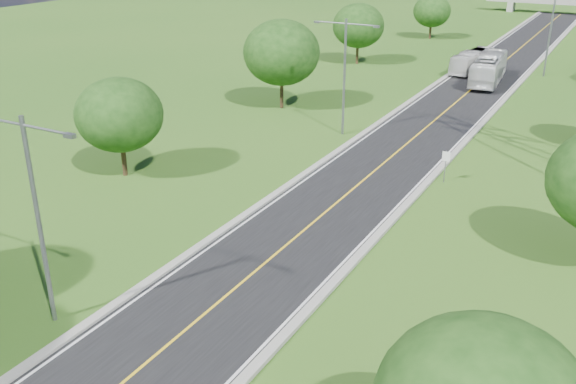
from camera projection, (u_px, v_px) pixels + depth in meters
ground at (455, 104)px, 66.48m from camera, size 260.00×260.00×0.00m
road at (469, 91)px, 71.32m from camera, size 8.00×150.00×0.06m
curb_left at (432, 86)px, 73.17m from camera, size 0.50×150.00×0.22m
curb_right at (509, 95)px, 69.40m from camera, size 0.50×150.00×0.22m
speed_limit_sign at (446, 162)px, 45.78m from camera, size 0.55×0.09×2.40m
overpass at (563, 2)px, 130.14m from camera, size 30.00×3.00×3.20m
streetlight_near_left at (36, 205)px, 28.08m from camera, size 5.90×0.25×10.00m
streetlight_mid_left at (345, 67)px, 54.73m from camera, size 5.90×0.25×10.00m
streetlight_far_right at (551, 27)px, 76.04m from camera, size 5.90×0.25×10.00m
tree_lb at (119, 115)px, 45.94m from camera, size 6.30×6.30×7.33m
tree_lc at (282, 53)px, 62.90m from camera, size 7.56×7.56×8.79m
tree_ld at (358, 26)px, 83.41m from camera, size 6.72×6.72×7.82m
tree_le at (432, 11)px, 101.92m from camera, size 5.88×5.88×6.84m
bus_outbound at (489, 69)px, 74.25m from camera, size 3.77×12.01×3.29m
bus_inbound at (472, 61)px, 79.93m from camera, size 3.47×9.76×2.66m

